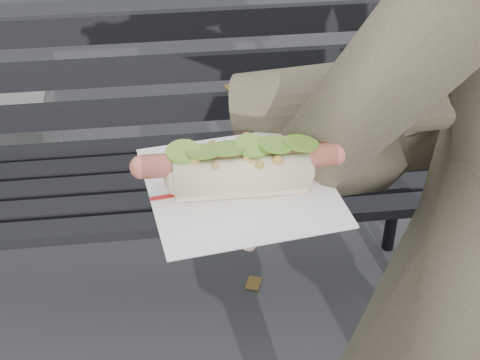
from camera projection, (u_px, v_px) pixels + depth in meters
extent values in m
cylinder|color=black|center=(430.00, 267.00, 2.09)|extent=(0.04, 0.04, 0.45)
cylinder|color=black|center=(396.00, 195.00, 2.36)|extent=(0.04, 0.04, 0.45)
cube|color=black|center=(192.00, 222.00, 1.87)|extent=(1.50, 0.07, 0.03)
cube|color=black|center=(190.00, 200.00, 1.94)|extent=(1.50, 0.07, 0.03)
cube|color=black|center=(187.00, 180.00, 2.01)|extent=(1.50, 0.07, 0.03)
cube|color=black|center=(185.00, 162.00, 2.09)|extent=(1.50, 0.07, 0.03)
cube|color=black|center=(184.00, 145.00, 2.16)|extent=(1.50, 0.07, 0.03)
cube|color=black|center=(413.00, 68.00, 2.11)|extent=(0.04, 0.03, 0.42)
cube|color=black|center=(181.00, 109.00, 2.12)|extent=(1.50, 0.02, 0.08)
cube|color=black|center=(179.00, 68.00, 2.04)|extent=(1.50, 0.02, 0.08)
cube|color=black|center=(177.00, 25.00, 1.97)|extent=(1.50, 0.02, 0.08)
cylinder|color=#463E2E|center=(452.00, 89.00, 0.83)|extent=(0.51, 0.23, 0.19)
cylinder|color=#D8A384|center=(276.00, 187.00, 0.79)|extent=(0.09, 0.08, 0.07)
ellipsoid|color=#D8A384|center=(240.00, 199.00, 0.78)|extent=(0.10, 0.11, 0.03)
cylinder|color=#D8A384|center=(190.00, 219.00, 0.75)|extent=(0.06, 0.02, 0.02)
cylinder|color=#D8A384|center=(189.00, 207.00, 0.76)|extent=(0.06, 0.02, 0.02)
cylinder|color=#D8A384|center=(188.00, 196.00, 0.78)|extent=(0.06, 0.02, 0.02)
cylinder|color=#D8A384|center=(186.00, 185.00, 0.80)|extent=(0.06, 0.02, 0.02)
cylinder|color=#D8A384|center=(257.00, 230.00, 0.74)|extent=(0.04, 0.05, 0.02)
cube|color=white|center=(240.00, 186.00, 0.77)|extent=(0.21, 0.21, 0.00)
cube|color=#B21E1E|center=(240.00, 185.00, 0.77)|extent=(0.19, 0.03, 0.00)
cylinder|color=#BB5D48|center=(240.00, 160.00, 0.75)|extent=(0.20, 0.02, 0.02)
sphere|color=#BB5D48|center=(142.00, 167.00, 0.74)|extent=(0.03, 0.02, 0.02)
sphere|color=#BB5D48|center=(336.00, 154.00, 0.76)|extent=(0.03, 0.02, 0.02)
sphere|color=#9E6B2D|center=(251.00, 140.00, 0.76)|extent=(0.01, 0.01, 0.01)
sphere|color=#9E6B2D|center=(259.00, 165.00, 0.73)|extent=(0.01, 0.01, 0.01)
sphere|color=#9E6B2D|center=(233.00, 151.00, 0.74)|extent=(0.01, 0.01, 0.01)
sphere|color=#9E6B2D|center=(186.00, 150.00, 0.76)|extent=(0.01, 0.01, 0.01)
sphere|color=#9E6B2D|center=(287.00, 151.00, 0.75)|extent=(0.01, 0.01, 0.01)
sphere|color=#9E6B2D|center=(195.00, 171.00, 0.73)|extent=(0.01, 0.01, 0.01)
sphere|color=#9E6B2D|center=(183.00, 150.00, 0.76)|extent=(0.01, 0.01, 0.01)
sphere|color=#9E6B2D|center=(227.00, 151.00, 0.76)|extent=(0.01, 0.01, 0.01)
sphere|color=#9E6B2D|center=(248.00, 142.00, 0.77)|extent=(0.01, 0.01, 0.01)
sphere|color=#9E6B2D|center=(276.00, 143.00, 0.77)|extent=(0.01, 0.01, 0.01)
sphere|color=#9E6B2D|center=(251.00, 162.00, 0.73)|extent=(0.01, 0.01, 0.01)
sphere|color=#9E6B2D|center=(215.00, 166.00, 0.72)|extent=(0.01, 0.01, 0.01)
sphere|color=#9E6B2D|center=(197.00, 148.00, 0.76)|extent=(0.01, 0.01, 0.01)
sphere|color=#9E6B2D|center=(248.00, 140.00, 0.76)|extent=(0.01, 0.01, 0.01)
sphere|color=#9E6B2D|center=(212.00, 144.00, 0.76)|extent=(0.01, 0.01, 0.01)
sphere|color=#9E6B2D|center=(285.00, 141.00, 0.77)|extent=(0.01, 0.01, 0.01)
sphere|color=#9E6B2D|center=(189.00, 143.00, 0.76)|extent=(0.01, 0.01, 0.01)
sphere|color=#9E6B2D|center=(194.00, 162.00, 0.73)|extent=(0.01, 0.01, 0.01)
sphere|color=#9E6B2D|center=(276.00, 151.00, 0.76)|extent=(0.01, 0.01, 0.01)
sphere|color=#9E6B2D|center=(233.00, 156.00, 0.75)|extent=(0.01, 0.01, 0.01)
sphere|color=#9E6B2D|center=(206.00, 162.00, 0.74)|extent=(0.01, 0.01, 0.01)
sphere|color=#9E6B2D|center=(250.00, 151.00, 0.75)|extent=(0.01, 0.01, 0.01)
sphere|color=#9E6B2D|center=(247.00, 139.00, 0.76)|extent=(0.01, 0.01, 0.01)
sphere|color=#9E6B2D|center=(227.00, 159.00, 0.74)|extent=(0.01, 0.01, 0.01)
sphere|color=#9E6B2D|center=(222.00, 170.00, 0.73)|extent=(0.01, 0.01, 0.01)
sphere|color=#9E6B2D|center=(278.00, 161.00, 0.73)|extent=(0.01, 0.01, 0.01)
sphere|color=#9E6B2D|center=(241.00, 142.00, 0.76)|extent=(0.01, 0.01, 0.01)
sphere|color=#9E6B2D|center=(254.00, 155.00, 0.74)|extent=(0.01, 0.01, 0.01)
sphere|color=#9E6B2D|center=(246.00, 159.00, 0.73)|extent=(0.01, 0.01, 0.01)
sphere|color=#9E6B2D|center=(262.00, 167.00, 0.74)|extent=(0.01, 0.01, 0.01)
cylinder|color=#5F9428|center=(183.00, 151.00, 0.74)|extent=(0.04, 0.04, 0.01)
cylinder|color=#5F9428|center=(203.00, 151.00, 0.74)|extent=(0.04, 0.04, 0.01)
cylinder|color=#5F9428|center=(228.00, 148.00, 0.74)|extent=(0.04, 0.04, 0.01)
cylinder|color=#5F9428|center=(253.00, 146.00, 0.74)|extent=(0.04, 0.04, 0.01)
cylinder|color=#5F9428|center=(276.00, 144.00, 0.74)|extent=(0.04, 0.04, 0.01)
cylinder|color=#5F9428|center=(301.00, 143.00, 0.74)|extent=(0.04, 0.04, 0.01)
cube|color=brown|center=(408.00, 307.00, 2.26)|extent=(0.07, 0.08, 0.00)
cube|color=brown|center=(408.00, 118.00, 3.17)|extent=(0.08, 0.09, 0.00)
cube|color=brown|center=(233.00, 86.00, 3.39)|extent=(0.09, 0.08, 0.00)
cube|color=brown|center=(254.00, 283.00, 2.35)|extent=(0.06, 0.07, 0.00)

